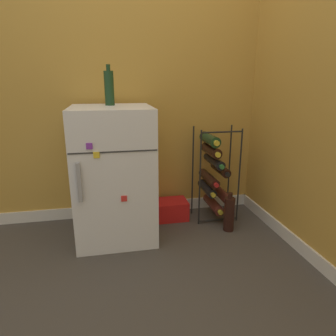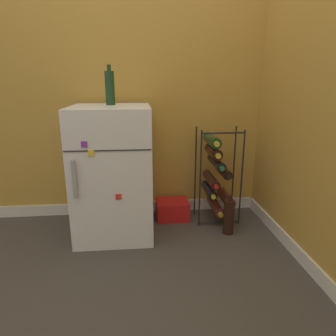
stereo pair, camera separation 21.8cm
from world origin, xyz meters
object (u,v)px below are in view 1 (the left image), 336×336
Objects in this scene: fridge_top_bottle at (109,88)px; loose_bottle_floor at (229,214)px; wine_rack at (214,174)px; soda_box at (171,209)px; mini_fridge at (114,173)px.

fridge_top_bottle reaches higher than loose_bottle_floor.
wine_rack is 0.45m from soda_box.
fridge_top_bottle is at bearing 165.46° from loose_bottle_floor.
soda_box is at bearing 9.50° from fridge_top_bottle.
soda_box is (-0.33, 0.05, -0.30)m from wine_rack.
loose_bottle_floor is at bearing -79.07° from wine_rack.
loose_bottle_floor is at bearing -8.42° from mini_fridge.
wine_rack is at bearing 8.47° from mini_fridge.
soda_box is at bearing 20.58° from mini_fridge.
soda_box is (0.44, 0.16, -0.38)m from mini_fridge.
mini_fridge is at bearing -171.53° from wine_rack.
soda_box is at bearing 171.32° from wine_rack.
mini_fridge is 3.47× the size of fridge_top_bottle.
fridge_top_bottle is at bearing -178.26° from wine_rack.
fridge_top_bottle is 1.23m from loose_bottle_floor.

